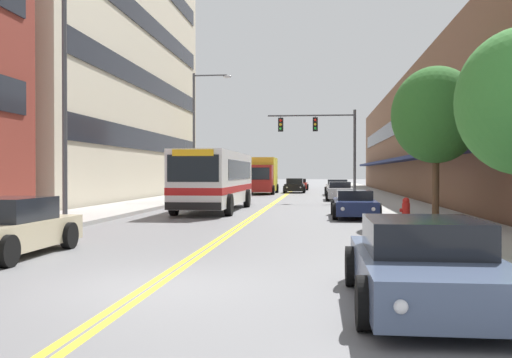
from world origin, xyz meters
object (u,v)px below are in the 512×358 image
object	(u,v)px
traffic_signal_mast	(324,136)
car_beige_parked_left_mid	(6,229)
city_bus	(216,178)
car_slate_blue_parked_right_foreground	(425,265)
car_silver_parked_right_mid	(340,192)
car_red_moving_lead	(299,185)
street_lamp_left_near	(74,81)
car_navy_parked_right_end	(354,204)
street_tree_right_mid	(436,115)
fire_hydrant	(406,210)
car_white_parked_right_far	(337,188)
box_truck	(262,175)
street_lamp_left_far	(199,126)
car_champagne_parked_left_far	(218,191)
car_black_moving_second	(295,186)

from	to	relation	value
traffic_signal_mast	car_beige_parked_left_mid	bearing A→B (deg)	-106.40
city_bus	car_slate_blue_parked_right_foreground	xyz separation A→B (m)	(6.80, -20.32, -1.09)
car_silver_parked_right_mid	car_red_moving_lead	bearing A→B (deg)	98.80
city_bus	street_lamp_left_near	xyz separation A→B (m)	(-2.57, -11.29, 3.20)
car_slate_blue_parked_right_foreground	car_navy_parked_right_end	distance (m)	16.48
car_beige_parked_left_mid	car_slate_blue_parked_right_foreground	bearing A→B (deg)	-24.34
street_tree_right_mid	fire_hydrant	world-z (taller)	street_tree_right_mid
car_white_parked_right_far	traffic_signal_mast	distance (m)	11.87
car_beige_parked_left_mid	street_lamp_left_near	xyz separation A→B (m)	(-0.62, 5.07, 4.25)
box_truck	street_lamp_left_near	bearing A→B (deg)	-94.37
car_beige_parked_left_mid	street_lamp_left_near	size ratio (longest dim) A/B	0.58
car_silver_parked_right_mid	car_red_moving_lead	xyz separation A→B (m)	(-3.65, 23.59, -0.01)
street_lamp_left_far	street_tree_right_mid	size ratio (longest dim) A/B	1.47
car_red_moving_lead	fire_hydrant	size ratio (longest dim) A/B	5.57
car_navy_parked_right_end	city_bus	bearing A→B (deg)	150.57
car_silver_parked_right_mid	street_lamp_left_near	xyz separation A→B (m)	(-9.30, -22.90, 4.28)
traffic_signal_mast	street_lamp_left_near	bearing A→B (deg)	-111.66
street_lamp_left_near	street_lamp_left_far	world-z (taller)	street_lamp_left_far
car_champagne_parked_left_far	traffic_signal_mast	world-z (taller)	traffic_signal_mast
car_black_moving_second	box_truck	xyz separation A→B (m)	(-2.90, -2.96, 1.03)
car_champagne_parked_left_far	car_silver_parked_right_mid	distance (m)	8.65
city_bus	car_black_moving_second	bearing A→B (deg)	83.55
car_champagne_parked_left_far	car_silver_parked_right_mid	bearing A→B (deg)	0.62
car_red_moving_lead	traffic_signal_mast	world-z (taller)	traffic_signal_mast
car_white_parked_right_far	street_tree_right_mid	distance (m)	27.88
fire_hydrant	car_beige_parked_left_mid	bearing A→B (deg)	-140.97
car_champagne_parked_left_far	box_truck	distance (m)	11.83
car_black_moving_second	fire_hydrant	size ratio (longest dim) A/B	4.94
fire_hydrant	street_lamp_left_far	bearing A→B (deg)	124.60
car_navy_parked_right_end	street_lamp_left_near	world-z (taller)	street_lamp_left_near
car_black_moving_second	street_tree_right_mid	xyz separation A→B (m)	(6.64, -33.13, 3.44)
box_truck	fire_hydrant	world-z (taller)	box_truck
street_lamp_left_far	street_tree_right_mid	distance (m)	19.18
car_red_moving_lead	box_truck	world-z (taller)	box_truck
car_slate_blue_parked_right_foreground	street_lamp_left_near	xyz separation A→B (m)	(-9.38, 9.03, 4.29)
city_bus	car_black_moving_second	size ratio (longest dim) A/B	2.43
car_white_parked_right_far	street_lamp_left_far	world-z (taller)	street_lamp_left_far
car_slate_blue_parked_right_foreground	street_lamp_left_near	size ratio (longest dim) A/B	0.56
traffic_signal_mast	fire_hydrant	world-z (taller)	traffic_signal_mast
car_beige_parked_left_mid	street_tree_right_mid	size ratio (longest dim) A/B	0.84
car_slate_blue_parked_right_foreground	car_beige_parked_left_mid	bearing A→B (deg)	155.66
car_silver_parked_right_mid	car_white_parked_right_far	world-z (taller)	car_white_parked_right_far
car_beige_parked_left_mid	street_tree_right_mid	bearing A→B (deg)	38.94
car_navy_parked_right_end	fire_hydrant	xyz separation A→B (m)	(1.57, -4.16, 0.04)
car_white_parked_right_far	fire_hydrant	world-z (taller)	car_white_parked_right_far
city_bus	car_navy_parked_right_end	size ratio (longest dim) A/B	2.27
street_lamp_left_near	car_beige_parked_left_mid	bearing A→B (deg)	-83.04
car_beige_parked_left_mid	car_white_parked_right_far	xyz separation A→B (m)	(8.80, 36.86, 0.02)
traffic_signal_mast	street_lamp_left_far	world-z (taller)	street_lamp_left_far
box_truck	city_bus	bearing A→B (deg)	-90.14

